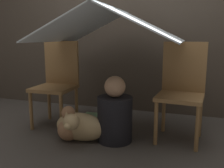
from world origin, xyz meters
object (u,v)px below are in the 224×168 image
(person_front, at_px, (115,115))
(dog, at_px, (79,126))
(chair_left, at_px, (57,80))
(chair_right, at_px, (182,87))

(person_front, height_order, dog, person_front)
(chair_left, xyz_separation_m, person_front, (0.75, -0.27, -0.24))
(chair_left, height_order, chair_right, same)
(chair_left, xyz_separation_m, dog, (0.43, -0.38, -0.35))
(person_front, bearing_deg, chair_left, 160.43)
(chair_left, relative_size, person_front, 1.49)
(person_front, bearing_deg, chair_right, 24.56)
(dog, bearing_deg, chair_left, 138.80)
(chair_left, relative_size, chair_right, 1.00)
(chair_right, relative_size, person_front, 1.49)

